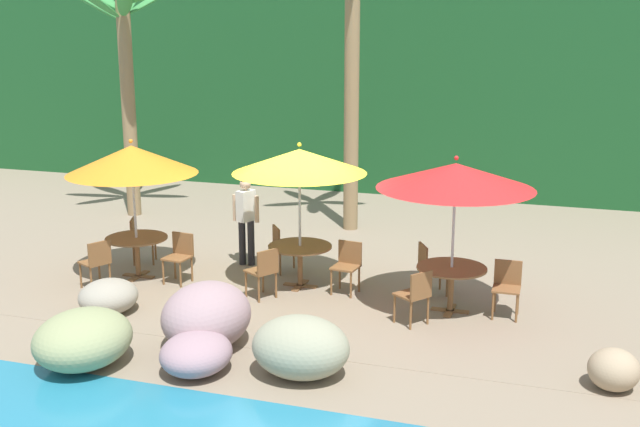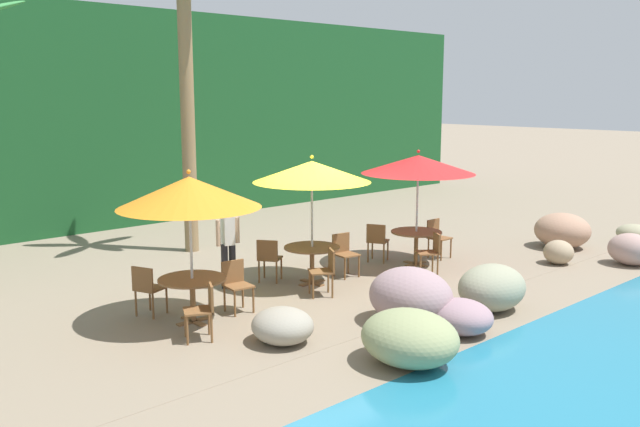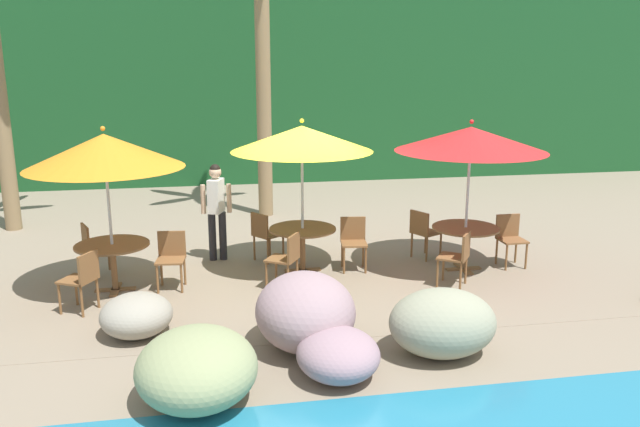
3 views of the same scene
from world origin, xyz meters
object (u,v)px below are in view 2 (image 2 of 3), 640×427
(dining_table_yellow, at_px, (312,253))
(chair_yellow_inland, at_px, (269,257))
(palm_tree_second, at_px, (186,70))
(dining_table_red, at_px, (416,237))
(chair_red_inland, at_px, (377,240))
(chair_yellow_seaward, at_px, (344,251))
(waiter_in_white, at_px, (228,237))
(chair_orange_inland, at_px, (147,287))
(dining_table_orange, at_px, (192,286))
(chair_yellow_left, at_px, (326,269))
(chair_orange_left, at_px, (204,307))
(umbrella_red, at_px, (418,164))
(chair_red_seaward, at_px, (437,235))
(umbrella_orange, at_px, (189,192))
(chair_red_left, at_px, (431,250))
(umbrella_yellow, at_px, (312,172))
(chair_orange_seaward, at_px, (236,282))

(dining_table_yellow, distance_m, chair_yellow_inland, 0.86)
(chair_yellow_inland, relative_size, palm_tree_second, 0.13)
(chair_yellow_inland, xyz_separation_m, dining_table_red, (3.23, -1.05, 0.10))
(palm_tree_second, bearing_deg, chair_red_inland, -57.13)
(chair_yellow_seaward, bearing_deg, waiter_in_white, 158.39)
(chair_orange_inland, distance_m, dining_table_red, 6.07)
(dining_table_orange, relative_size, chair_red_inland, 1.26)
(palm_tree_second, bearing_deg, chair_yellow_seaward, -75.05)
(chair_yellow_left, bearing_deg, chair_orange_inland, 159.39)
(chair_orange_left, xyz_separation_m, chair_yellow_left, (2.89, 0.43, 0.00))
(dining_table_orange, bearing_deg, umbrella_red, -0.07)
(chair_yellow_seaward, bearing_deg, dining_table_orange, -174.22)
(chair_red_seaward, xyz_separation_m, palm_tree_second, (-3.74, 4.33, 3.69))
(umbrella_orange, xyz_separation_m, chair_yellow_left, (2.59, -0.37, -1.63))
(dining_table_orange, bearing_deg, chair_red_inland, 7.78)
(dining_table_yellow, relative_size, palm_tree_second, 0.17)
(dining_table_orange, relative_size, chair_orange_inland, 1.26)
(umbrella_orange, distance_m, chair_orange_left, 1.84)
(umbrella_orange, relative_size, chair_red_left, 2.87)
(chair_yellow_seaward, xyz_separation_m, chair_red_inland, (1.33, 0.32, 0.00))
(chair_red_seaward, bearing_deg, chair_orange_inland, 174.55)
(chair_orange_left, height_order, chair_red_inland, same)
(chair_orange_inland, xyz_separation_m, umbrella_yellow, (3.36, -0.35, 1.69))
(dining_table_yellow, bearing_deg, chair_red_inland, 7.80)
(dining_table_orange, distance_m, chair_red_seaward, 6.46)
(umbrella_yellow, xyz_separation_m, palm_tree_second, (-0.22, 4.03, 1.99))
(palm_tree_second, bearing_deg, umbrella_red, -56.93)
(chair_orange_left, relative_size, chair_red_seaward, 1.00)
(chair_orange_left, bearing_deg, umbrella_red, 7.64)
(umbrella_red, bearing_deg, palm_tree_second, 123.07)
(umbrella_orange, height_order, chair_yellow_seaward, umbrella_orange)
(chair_orange_inland, bearing_deg, chair_yellow_inland, 5.90)
(chair_red_left, bearing_deg, chair_orange_seaward, 170.17)
(chair_yellow_seaward, height_order, waiter_in_white, waiter_in_white)
(chair_red_seaward, xyz_separation_m, chair_red_left, (-1.27, -0.85, 0.00))
(umbrella_orange, xyz_separation_m, waiter_in_white, (1.58, 1.27, -1.15))
(chair_yellow_seaward, distance_m, chair_yellow_inland, 1.57)
(chair_orange_inland, relative_size, chair_orange_left, 1.00)
(chair_yellow_inland, bearing_deg, chair_red_seaward, -13.02)
(dining_table_orange, relative_size, dining_table_yellow, 1.00)
(dining_table_orange, distance_m, dining_table_red, 5.61)
(chair_orange_left, bearing_deg, dining_table_yellow, 20.29)
(umbrella_orange, bearing_deg, dining_table_red, -0.07)
(chair_orange_inland, height_order, umbrella_red, umbrella_red)
(umbrella_red, bearing_deg, chair_orange_left, -172.36)
(chair_red_inland, height_order, chair_red_left, same)
(dining_table_orange, distance_m, dining_table_yellow, 2.98)
(umbrella_red, height_order, dining_table_red, umbrella_red)
(umbrella_red, height_order, chair_red_left, umbrella_red)
(umbrella_orange, distance_m, chair_red_seaward, 6.66)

